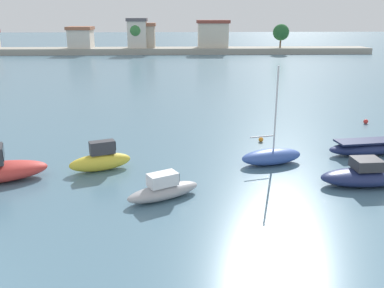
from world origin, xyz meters
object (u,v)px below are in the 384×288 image
Objects in this scene: moored_boat_3 at (101,160)px; moored_boat_7 at (367,148)px; moored_boat_4 at (163,189)px; moored_boat_6 at (366,175)px; mooring_buoy_4 at (261,140)px; mooring_buoy_0 at (366,121)px; moored_boat_5 at (271,156)px.

moored_boat_3 is 0.69× the size of moored_boat_7.
moored_boat_6 is (10.67, 1.28, 0.06)m from moored_boat_4.
moored_boat_4 is 11.40× the size of mooring_buoy_4.
mooring_buoy_0 is at bearing 4.75° from moored_boat_3.
mooring_buoy_4 is at bearing 25.38° from moored_boat_4.
mooring_buoy_4 is at bearing 72.11° from moored_boat_5.
moored_boat_7 is at bearing -25.29° from mooring_buoy_4.
moored_boat_7 is at bearing -1.35° from moored_boat_5.
mooring_buoy_0 is at bearing 11.69° from moored_boat_4.
mooring_buoy_4 is at bearing 147.34° from moored_boat_7.
moored_boat_3 is at bearing 169.31° from moored_boat_5.
moored_boat_5 reaches higher than moored_boat_3.
moored_boat_6 is 14.51× the size of mooring_buoy_4.
moored_boat_3 reaches higher than moored_boat_4.
moored_boat_5 is (10.12, 0.65, -0.14)m from moored_boat_3.
mooring_buoy_4 is (0.28, 4.48, -0.33)m from moored_boat_5.
mooring_buoy_4 is at bearing 114.19° from moored_boat_6.
moored_boat_4 reaches higher than mooring_buoy_4.
moored_boat_5 is 17.20× the size of mooring_buoy_4.
moored_boat_6 reaches higher than moored_boat_7.
moored_boat_7 is 8.37m from mooring_buoy_0.
moored_boat_5 is at bearing -17.59° from moored_boat_3.
moored_boat_4 is 7.91m from moored_boat_5.
mooring_buoy_0 is at bearing 25.75° from mooring_buoy_4.
moored_boat_5 is at bearing -93.52° from mooring_buoy_4.
moored_boat_6 is at bearing -31.99° from moored_boat_3.
moored_boat_3 reaches higher than moored_boat_6.
moored_boat_6 is (14.40, -2.73, -0.10)m from moored_boat_3.
moored_boat_5 reaches higher than mooring_buoy_0.
mooring_buoy_0 is 1.12× the size of mooring_buoy_4.
mooring_buoy_0 is at bearing 62.82° from moored_boat_6.
mooring_buoy_4 is (-9.69, -4.67, -0.02)m from mooring_buoy_0.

